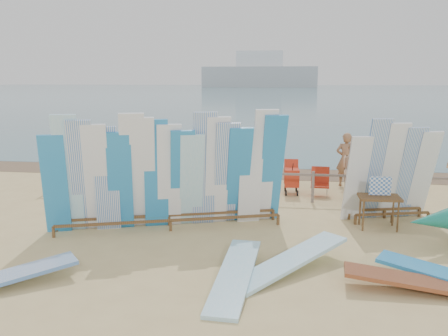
% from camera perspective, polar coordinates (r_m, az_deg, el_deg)
% --- Properties ---
extents(ground, '(160.00, 160.00, 0.00)m').
position_cam_1_polar(ground, '(10.92, 0.54, -7.78)').
color(ground, '#D5BA7B').
rests_on(ground, ground).
extents(ocean, '(320.00, 240.00, 0.02)m').
position_cam_1_polar(ocean, '(138.32, 7.75, 9.19)').
color(ocean, '#436C78').
rests_on(ocean, ground).
extents(wet_sand_strip, '(40.00, 2.60, 0.01)m').
position_cam_1_polar(wet_sand_strip, '(17.86, 3.63, -0.49)').
color(wet_sand_strip, brown).
rests_on(wet_sand_strip, ground).
extents(distant_ship, '(45.00, 8.00, 14.00)m').
position_cam_1_polar(distant_ship, '(190.74, 4.28, 11.25)').
color(distant_ship, '#999EA3').
rests_on(distant_ship, ocean).
extents(fence, '(12.08, 0.08, 0.90)m').
position_cam_1_polar(fence, '(13.63, 2.23, -1.29)').
color(fence, '#726156').
rests_on(fence, ground).
extents(main_surfboard_rack, '(5.44, 2.38, 2.78)m').
position_cam_1_polar(main_surfboard_rack, '(11.00, -6.61, -0.97)').
color(main_surfboard_rack, brown).
rests_on(main_surfboard_rack, ground).
extents(side_surfboard_rack, '(2.30, 1.21, 2.56)m').
position_cam_1_polar(side_surfboard_rack, '(12.23, 19.44, -0.79)').
color(side_surfboard_rack, brown).
rests_on(side_surfboard_rack, ground).
extents(vendor_table, '(0.95, 0.68, 1.24)m').
position_cam_1_polar(vendor_table, '(11.69, 18.10, -4.97)').
color(vendor_table, brown).
rests_on(vendor_table, ground).
extents(flat_board_a, '(0.70, 2.72, 0.31)m').
position_cam_1_polar(flat_board_a, '(8.39, 1.33, -13.67)').
color(flat_board_a, '#8ECCE4').
rests_on(flat_board_a, ground).
extents(flat_board_b, '(2.20, 2.38, 0.41)m').
position_cam_1_polar(flat_board_b, '(8.94, 7.90, -12.20)').
color(flat_board_b, '#8ECCE4').
rests_on(flat_board_b, ground).
extents(flat_board_c, '(2.73, 0.78, 0.32)m').
position_cam_1_polar(flat_board_c, '(8.72, 23.29, -13.61)').
color(flat_board_c, brown).
rests_on(flat_board_c, ground).
extents(beach_chair_left, '(0.58, 0.60, 0.82)m').
position_cam_1_polar(beach_chair_left, '(14.24, 0.40, -2.37)').
color(beach_chair_left, '#B02712').
rests_on(beach_chair_left, ground).
extents(beach_chair_right, '(0.57, 0.59, 0.85)m').
position_cam_1_polar(beach_chair_right, '(14.49, 11.45, -2.32)').
color(beach_chair_right, '#B02712').
rests_on(beach_chair_right, ground).
extents(stroller, '(0.56, 0.77, 1.02)m').
position_cam_1_polar(stroller, '(14.58, 8.11, -1.49)').
color(stroller, '#B02712').
rests_on(stroller, ground).
extents(beachgoer_4, '(0.51, 0.98, 1.59)m').
position_cam_1_polar(beachgoer_4, '(16.05, -2.37, 1.14)').
color(beachgoer_4, '#8C6042').
rests_on(beachgoer_4, ground).
extents(beachgoer_3, '(1.14, 1.07, 1.72)m').
position_cam_1_polar(beachgoer_3, '(17.04, -1.26, 1.92)').
color(beachgoer_3, tan).
rests_on(beachgoer_3, ground).
extents(beachgoer_7, '(0.71, 0.51, 1.76)m').
position_cam_1_polar(beachgoer_7, '(15.84, 14.46, 0.98)').
color(beachgoer_7, '#8C6042').
rests_on(beachgoer_7, ground).
extents(beachgoer_1, '(0.60, 0.72, 1.72)m').
position_cam_1_polar(beachgoer_1, '(16.71, -16.29, 1.32)').
color(beachgoer_1, '#8C6042').
rests_on(beachgoer_1, ground).
extents(beachgoer_6, '(0.80, 0.83, 1.60)m').
position_cam_1_polar(beachgoer_6, '(15.40, 4.99, 0.70)').
color(beachgoer_6, tan).
rests_on(beachgoer_6, ground).
extents(beachgoer_11, '(0.65, 1.54, 1.61)m').
position_cam_1_polar(beachgoer_11, '(18.44, -6.37, 2.36)').
color(beachgoer_11, beige).
rests_on(beachgoer_11, ground).
extents(beachgoer_8, '(0.67, 0.92, 1.72)m').
position_cam_1_polar(beachgoer_8, '(14.22, 15.34, -0.23)').
color(beachgoer_8, beige).
rests_on(beachgoer_8, ground).
extents(beachgoer_5, '(1.29, 1.65, 1.74)m').
position_cam_1_polar(beachgoer_5, '(17.83, 1.45, 2.34)').
color(beachgoer_5, beige).
rests_on(beachgoer_5, ground).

